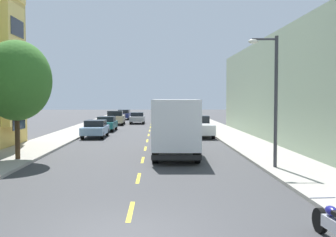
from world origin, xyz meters
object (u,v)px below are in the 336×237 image
Objects in this scene: street_lamp at (272,90)px; parked_motorcycle at (335,225)px; parked_wagon_orange at (188,119)px; parked_wagon_navy at (124,114)px; parked_suv_red at (183,115)px; parked_pickup_white at (200,127)px; moving_silver_sedan at (137,118)px; parked_sedan_teal at (106,123)px; delivery_box_truck at (176,124)px; parked_pickup_champagne at (116,118)px; parked_sedan_sky at (95,128)px; street_tree_second at (16,81)px.

street_lamp is 10.11m from parked_motorcycle.
parked_motorcycle is (0.44, -39.39, -0.39)m from parked_wagon_orange.
parked_wagon_navy is 0.98× the size of parked_suv_red.
parked_pickup_white reaches higher than moving_silver_sedan.
delivery_box_truck is at bearing -71.67° from parked_sedan_teal.
street_lamp reaches higher than parked_suv_red.
parked_suv_red is 47.15m from parked_motorcycle.
street_lamp is 34.43m from parked_pickup_champagne.
parked_motorcycle is (-1.18, -9.52, -3.20)m from street_lamp.
parked_sedan_sky is at bearing 122.79° from street_lamp.
parked_sedan_teal is (0.03, -22.45, -0.05)m from parked_wagon_navy.
parked_pickup_white is at bearing 90.92° from parked_motorcycle.
parked_wagon_orange is at bearing -60.92° from parked_wagon_navy.
parked_suv_red is at bearing -42.28° from parked_wagon_navy.
moving_silver_sedan is at bearing 108.21° from parked_pickup_white.
street_lamp is at bearing -84.45° from parked_pickup_white.
moving_silver_sedan is (4.60, 32.21, -3.40)m from street_tree_second.
moving_silver_sedan is (-3.59, 30.51, -1.09)m from delivery_box_truck.
parked_suv_red is 1.07× the size of moving_silver_sedan.
parked_pickup_white is 19.63m from moving_silver_sedan.
parked_suv_red is 1.07× the size of parked_sedan_sky.
street_tree_second reaches higher than parked_wagon_orange.
parked_suv_red reaches higher than moving_silver_sedan.
parked_wagon_orange is at bearing 84.31° from delivery_box_truck.
moving_silver_sedan is (-6.11, 5.22, -0.05)m from parked_wagon_orange.
parked_pickup_champagne is 1.19× the size of moving_silver_sedan.
parked_sedan_sky is 27.06m from parked_motorcycle.
delivery_box_truck is (-4.13, 4.57, -1.77)m from street_lamp.
parked_suv_red is (8.50, 14.69, 0.24)m from parked_sedan_teal.
parked_sedan_sky is (-6.15, 11.39, -1.09)m from delivery_box_truck.
parked_sedan_sky is (-8.69, -0.48, -0.08)m from parked_pickup_white.
parked_wagon_navy is at bearing 106.63° from parked_pickup_white.
parked_wagon_orange is 1.05× the size of moving_silver_sedan.
parked_sedan_sky reaches higher than parked_motorcycle.
parked_wagon_navy is at bearing 89.92° from parked_sedan_sky.
parked_motorcycle is at bearing -78.16° from delivery_box_truck.
delivery_box_truck is at bearing -94.19° from parked_suv_red.
parked_pickup_champagne is 1.11× the size of parked_suv_red.
parked_pickup_champagne is at bearing -90.04° from parked_wagon_navy.
parked_wagon_orange is at bearing 90.63° from parked_motorcycle.
street_tree_second is 17.61m from parked_pickup_white.
parked_pickup_white is 18.46m from parked_pickup_champagne.
parked_sedan_teal is (-10.22, 22.94, -2.86)m from street_lamp.
parked_sedan_teal is 0.94× the size of parked_suv_red.
street_tree_second is at bearing 131.96° from parked_motorcycle.
street_tree_second is 42.69m from parked_wagon_navy.
delivery_box_truck is at bearing -77.75° from parked_pickup_champagne.
parked_sedan_teal is at bearing 89.44° from parked_sedan_sky.
street_tree_second reaches higher than parked_pickup_white.
parked_wagon_navy is (-6.11, 40.81, -1.03)m from delivery_box_truck.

